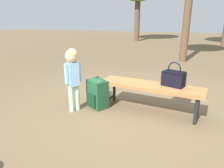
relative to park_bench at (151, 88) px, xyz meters
The scene contains 5 objects.
ground_plane 0.51m from the park_bench, 14.42° to the left, with size 40.00×40.00×0.00m, color brown.
park_bench is the anchor object (origin of this frame).
handbag 0.38m from the park_bench, behind, with size 0.36×0.28×0.37m.
child_standing 1.24m from the park_bench, 16.68° to the left, with size 0.20×0.23×1.00m.
backpack_large 0.87m from the park_bench, ahead, with size 0.39×0.37×0.54m.
Camera 1 is at (-0.70, 3.01, 1.43)m, focal length 33.33 mm.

